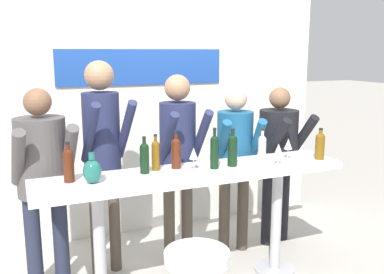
# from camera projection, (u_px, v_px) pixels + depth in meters

# --- Properties ---
(back_wall) EXTENTS (4.08, 0.12, 2.60)m
(back_wall) POSITION_uv_depth(u_px,v_px,m) (144.00, 111.00, 4.53)
(back_wall) COLOR silver
(back_wall) RESTS_ON ground_plane
(tasting_table) EXTENTS (2.48, 0.49, 1.01)m
(tasting_table) POSITION_uv_depth(u_px,v_px,m) (196.00, 191.00, 3.38)
(tasting_table) COLOR white
(tasting_table) RESTS_ON ground_plane
(person_far_left) EXTENTS (0.51, 0.59, 1.65)m
(person_far_left) POSITION_uv_depth(u_px,v_px,m) (42.00, 168.00, 3.39)
(person_far_left) COLOR #23283D
(person_far_left) RESTS_ON ground_plane
(person_left) EXTENTS (0.42, 0.57, 1.85)m
(person_left) POSITION_uv_depth(u_px,v_px,m) (102.00, 142.00, 3.57)
(person_left) COLOR #473D33
(person_left) RESTS_ON ground_plane
(person_center_left) EXTENTS (0.39, 0.52, 1.73)m
(person_center_left) POSITION_uv_depth(u_px,v_px,m) (178.00, 148.00, 3.78)
(person_center_left) COLOR #473D33
(person_center_left) RESTS_ON ground_plane
(person_center) EXTENTS (0.47, 0.56, 1.60)m
(person_center) POSITION_uv_depth(u_px,v_px,m) (235.00, 152.00, 4.03)
(person_center) COLOR #473D33
(person_center) RESTS_ON ground_plane
(person_center_right) EXTENTS (0.51, 0.59, 1.59)m
(person_center_right) POSITION_uv_depth(u_px,v_px,m) (278.00, 149.00, 4.22)
(person_center_right) COLOR black
(person_center_right) RESTS_ON ground_plane
(wine_bottle_0) EXTENTS (0.07, 0.07, 0.33)m
(wine_bottle_0) POSITION_uv_depth(u_px,v_px,m) (214.00, 150.00, 3.36)
(wine_bottle_0) COLOR black
(wine_bottle_0) RESTS_ON tasting_table
(wine_bottle_1) EXTENTS (0.07, 0.07, 0.28)m
(wine_bottle_1) POSITION_uv_depth(u_px,v_px,m) (144.00, 157.00, 3.23)
(wine_bottle_1) COLOR black
(wine_bottle_1) RESTS_ON tasting_table
(wine_bottle_2) EXTENTS (0.06, 0.06, 0.31)m
(wine_bottle_2) POSITION_uv_depth(u_px,v_px,m) (262.00, 149.00, 3.45)
(wine_bottle_2) COLOR #B7BCC1
(wine_bottle_2) RESTS_ON tasting_table
(wine_bottle_3) EXTENTS (0.08, 0.08, 0.29)m
(wine_bottle_3) POSITION_uv_depth(u_px,v_px,m) (176.00, 152.00, 3.37)
(wine_bottle_3) COLOR #4C1E0F
(wine_bottle_3) RESTS_ON tasting_table
(wine_bottle_4) EXTENTS (0.08, 0.08, 0.31)m
(wine_bottle_4) POSITION_uv_depth(u_px,v_px,m) (232.00, 149.00, 3.44)
(wine_bottle_4) COLOR black
(wine_bottle_4) RESTS_ON tasting_table
(wine_bottle_5) EXTENTS (0.08, 0.08, 0.27)m
(wine_bottle_5) POSITION_uv_depth(u_px,v_px,m) (320.00, 145.00, 3.66)
(wine_bottle_5) COLOR brown
(wine_bottle_5) RESTS_ON tasting_table
(wine_bottle_6) EXTENTS (0.08, 0.08, 0.29)m
(wine_bottle_6) POSITION_uv_depth(u_px,v_px,m) (68.00, 164.00, 3.01)
(wine_bottle_6) COLOR #4C1E0F
(wine_bottle_6) RESTS_ON tasting_table
(wine_bottle_7) EXTENTS (0.06, 0.06, 0.28)m
(wine_bottle_7) POSITION_uv_depth(u_px,v_px,m) (156.00, 154.00, 3.32)
(wine_bottle_7) COLOR brown
(wine_bottle_7) RESTS_ON tasting_table
(wine_glass_0) EXTENTS (0.07, 0.07, 0.18)m
(wine_glass_0) POSITION_uv_depth(u_px,v_px,m) (288.00, 145.00, 3.67)
(wine_glass_0) COLOR silver
(wine_glass_0) RESTS_ON tasting_table
(wine_glass_1) EXTENTS (0.07, 0.07, 0.18)m
(wine_glass_1) POSITION_uv_depth(u_px,v_px,m) (194.00, 154.00, 3.33)
(wine_glass_1) COLOR silver
(wine_glass_1) RESTS_ON tasting_table
(wine_glass_2) EXTENTS (0.07, 0.07, 0.18)m
(wine_glass_2) POSITION_uv_depth(u_px,v_px,m) (278.00, 150.00, 3.48)
(wine_glass_2) COLOR silver
(wine_glass_2) RESTS_ON tasting_table
(decorative_vase) EXTENTS (0.13, 0.13, 0.22)m
(decorative_vase) POSITION_uv_depth(u_px,v_px,m) (92.00, 171.00, 2.99)
(decorative_vase) COLOR #1E665B
(decorative_vase) RESTS_ON tasting_table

